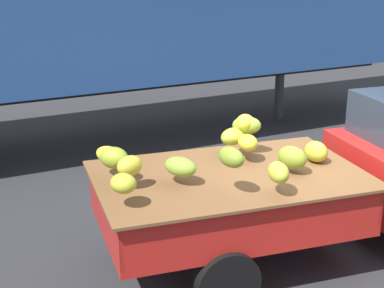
{
  "coord_description": "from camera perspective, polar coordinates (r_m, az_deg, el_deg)",
  "views": [
    {
      "loc": [
        -3.65,
        -5.07,
        3.34
      ],
      "look_at": [
        -1.28,
        0.42,
        1.32
      ],
      "focal_mm": 54.43,
      "sensor_mm": 36.0,
      "label": 1
    }
  ],
  "objects": [
    {
      "name": "ground",
      "position": [
        7.09,
        11.06,
        -9.81
      ],
      "size": [
        220.0,
        220.0,
        0.0
      ],
      "primitive_type": "plane",
      "color": "#28282B"
    },
    {
      "name": "curb_strip",
      "position": [
        15.45,
        -9.24,
        6.26
      ],
      "size": [
        80.0,
        0.8,
        0.16
      ],
      "primitive_type": "cube",
      "color": "gray",
      "rests_on": "ground"
    },
    {
      "name": "pickup_truck",
      "position": [
        7.12,
        18.33,
        -2.48
      ],
      "size": [
        5.1,
        2.14,
        1.7
      ],
      "rotation": [
        0.0,
        0.0,
        -0.09
      ],
      "color": "#B21E19",
      "rests_on": "ground"
    }
  ]
}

